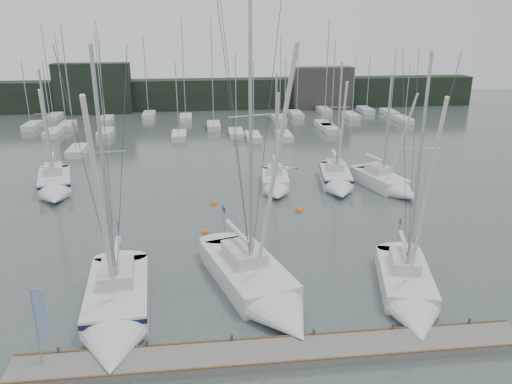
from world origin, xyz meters
The scene contains 19 objects.
ground centered at (0.00, 0.00, 0.00)m, with size 160.00×160.00×0.00m, color #43514E.
dock centered at (0.00, -5.00, 0.20)m, with size 24.00×2.00×0.40m, color #63635E.
far_treeline centered at (0.00, 62.00, 2.50)m, with size 90.00×4.00×5.00m, color black.
far_building_left centered at (-20.00, 60.00, 4.00)m, with size 12.00×3.00×8.00m, color black.
far_building_right centered at (18.00, 60.00, 3.50)m, with size 10.00×3.00×7.00m, color #3B3936.
mast_forest centered at (0.48, 47.11, 0.48)m, with size 55.78×26.72×14.87m.
sailboat_near_left centered at (-7.76, -1.55, 0.65)m, with size 4.00×10.38×14.97m.
sailboat_near_center centered at (0.06, -0.18, 0.60)m, with size 6.40×11.31×17.24m.
sailboat_near_right centered at (7.97, -1.40, 0.53)m, with size 4.89×9.47×14.40m.
sailboat_mid_a centered at (-16.22, 19.87, 0.65)m, with size 4.68×8.95×11.69m.
sailboat_mid_c centered at (3.54, 18.18, 0.57)m, with size 3.05×7.10×11.14m.
sailboat_mid_d centered at (9.36, 18.56, 0.60)m, with size 3.89×8.84×12.19m.
sailboat_mid_e centered at (13.85, 16.96, 0.57)m, with size 4.64×8.38×11.14m.
buoy_a centered at (-2.97, 9.57, 0.00)m, with size 0.60×0.60×0.60m, color orange.
buoy_b centered at (4.72, 13.09, 0.00)m, with size 0.70×0.70×0.70m, color orange.
buoy_c centered at (-10.38, 12.88, 0.00)m, with size 0.53×0.53×0.53m, color orange.
dock_banner centered at (-10.33, -4.78, 2.70)m, with size 0.59×0.07×3.88m.
seagull centered at (1.39, 0.83, 7.41)m, with size 1.03×0.46×0.20m.
buoy_d centered at (-2.14, 15.53, 0.00)m, with size 0.56×0.56×0.56m, color orange.
Camera 1 is at (-3.18, -24.17, 15.02)m, focal length 35.00 mm.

